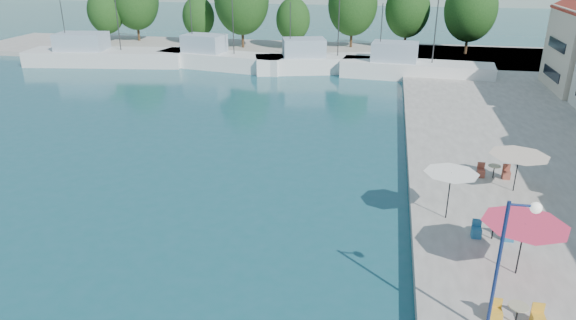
% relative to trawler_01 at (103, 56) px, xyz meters
% --- Properties ---
extents(quay_far, '(90.00, 16.00, 0.60)m').
position_rel_trawler_01_xyz_m(quay_far, '(22.02, 10.83, -0.77)').
color(quay_far, gray).
rests_on(quay_far, ground).
extents(trawler_01, '(19.47, 7.52, 10.20)m').
position_rel_trawler_01_xyz_m(trawler_01, '(0.00, 0.00, 0.00)').
color(trawler_01, silver).
rests_on(trawler_01, ground).
extents(trawler_02, '(16.24, 6.94, 10.20)m').
position_rel_trawler_01_xyz_m(trawler_02, '(14.66, 0.84, 0.00)').
color(trawler_02, white).
rests_on(trawler_02, ground).
extents(trawler_03, '(16.14, 8.36, 10.20)m').
position_rel_trawler_01_xyz_m(trawler_03, '(26.71, 1.09, 0.00)').
color(trawler_03, silver).
rests_on(trawler_03, ground).
extents(trawler_04, '(16.39, 5.66, 10.20)m').
position_rel_trawler_01_xyz_m(trawler_04, '(36.96, -0.31, 0.00)').
color(trawler_04, white).
rests_on(trawler_04, ground).
extents(tree_01, '(5.10, 5.10, 7.54)m').
position_rel_trawler_01_xyz_m(tree_01, '(-6.14, 12.65, 3.88)').
color(tree_01, '#3F2B19').
rests_on(tree_01, quay_far).
extents(tree_02, '(6.75, 6.75, 9.99)m').
position_rel_trawler_01_xyz_m(tree_02, '(-2.37, 14.62, 5.30)').
color(tree_02, '#3F2B19').
rests_on(tree_02, quay_far).
extents(tree_03, '(4.49, 4.49, 6.64)m').
position_rel_trawler_01_xyz_m(tree_03, '(7.66, 13.30, 3.36)').
color(tree_03, '#3F2B19').
rests_on(tree_03, quay_far).
extents(tree_04, '(7.35, 7.35, 10.87)m').
position_rel_trawler_01_xyz_m(tree_04, '(14.45, 11.88, 5.81)').
color(tree_04, '#3F2B19').
rests_on(tree_04, quay_far).
extents(tree_05, '(4.56, 4.56, 6.74)m').
position_rel_trawler_01_xyz_m(tree_05, '(21.48, 11.99, 3.42)').
color(tree_05, '#3F2B19').
rests_on(tree_05, quay_far).
extents(tree_06, '(6.66, 6.66, 9.86)m').
position_rel_trawler_01_xyz_m(tree_06, '(29.10, 14.97, 5.22)').
color(tree_06, '#3F2B19').
rests_on(tree_06, quay_far).
extents(tree_07, '(5.92, 5.92, 8.77)m').
position_rel_trawler_01_xyz_m(tree_07, '(36.42, 15.82, 4.59)').
color(tree_07, '#3F2B19').
rests_on(tree_07, quay_far).
extents(tree_08, '(6.54, 6.54, 9.68)m').
position_rel_trawler_01_xyz_m(tree_08, '(44.10, 12.79, 5.12)').
color(tree_08, '#3F2B19').
rests_on(tree_08, quay_far).
extents(umbrella_pink, '(3.34, 3.34, 2.28)m').
position_rel_trawler_01_xyz_m(umbrella_pink, '(40.05, -38.26, 1.57)').
color(umbrella_pink, black).
rests_on(umbrella_pink, quay_right).
extents(umbrella_white, '(2.61, 2.61, 2.41)m').
position_rel_trawler_01_xyz_m(umbrella_white, '(37.67, -33.90, 1.69)').
color(umbrella_white, black).
rests_on(umbrella_white, quay_right).
extents(umbrella_cream, '(3.14, 3.14, 2.10)m').
position_rel_trawler_01_xyz_m(umbrella_cream, '(41.57, -29.99, 1.38)').
color(umbrella_cream, black).
rests_on(umbrella_cream, quay_right).
extents(cafe_table_01, '(1.82, 0.70, 0.76)m').
position_rel_trawler_01_xyz_m(cafe_table_01, '(39.38, -41.50, -0.18)').
color(cafe_table_01, black).
rests_on(cafe_table_01, quay_right).
extents(cafe_table_02, '(1.82, 0.70, 0.76)m').
position_rel_trawler_01_xyz_m(cafe_table_02, '(39.56, -35.57, -0.18)').
color(cafe_table_02, black).
rests_on(cafe_table_02, quay_right).
extents(cafe_table_03, '(1.82, 0.70, 0.76)m').
position_rel_trawler_01_xyz_m(cafe_table_03, '(40.79, -28.35, -0.18)').
color(cafe_table_03, black).
rests_on(cafe_table_03, quay_right).
extents(street_lamp, '(1.04, 0.36, 5.03)m').
position_rel_trawler_01_xyz_m(street_lamp, '(38.63, -42.13, 3.02)').
color(street_lamp, navy).
rests_on(street_lamp, quay_right).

